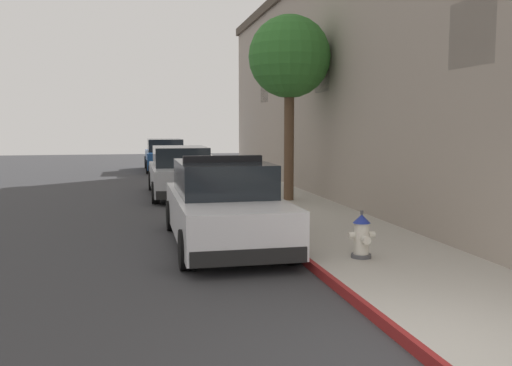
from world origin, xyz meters
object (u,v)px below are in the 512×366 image
police_cruiser (223,205)px  street_tree (289,58)px  fire_hydrant (362,236)px  parked_car_silver_ahead (181,173)px  parked_car_dark_far (165,156)px

police_cruiser → street_tree: size_ratio=0.94×
police_cruiser → fire_hydrant: bearing=-48.0°
police_cruiser → parked_car_silver_ahead: (-0.18, 7.61, -0.00)m
police_cruiser → fire_hydrant: (1.89, -2.10, -0.26)m
parked_car_silver_ahead → fire_hydrant: (2.08, -9.71, -0.25)m
fire_hydrant → police_cruiser: bearing=132.0°
fire_hydrant → street_tree: bearing=83.9°
parked_car_dark_far → street_tree: 13.56m
fire_hydrant → street_tree: size_ratio=0.15×
police_cruiser → parked_car_dark_far: bearing=90.4°
police_cruiser → street_tree: 6.47m
street_tree → parked_car_dark_far: bearing=102.1°
fire_hydrant → street_tree: street_tree is taller
parked_car_dark_far → fire_hydrant: size_ratio=6.37×
parked_car_silver_ahead → parked_car_dark_far: size_ratio=1.00×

